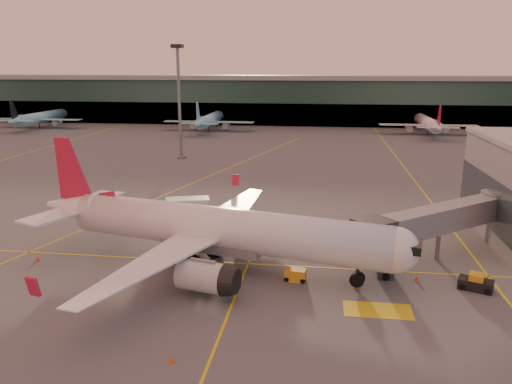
# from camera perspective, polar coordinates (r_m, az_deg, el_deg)

# --- Properties ---
(ground) EXTENTS (600.00, 600.00, 0.00)m
(ground) POSITION_cam_1_polar(r_m,az_deg,el_deg) (51.49, -7.37, -9.96)
(ground) COLOR #4C4F54
(ground) RESTS_ON ground
(taxi_markings) EXTENTS (100.12, 173.00, 0.01)m
(taxi_markings) POSITION_cam_1_polar(r_m,az_deg,el_deg) (94.32, -4.72, 1.33)
(taxi_markings) COLOR yellow
(taxi_markings) RESTS_ON ground
(terminal) EXTENTS (400.00, 20.00, 17.60)m
(terminal) POSITION_cam_1_polar(r_m,az_deg,el_deg) (187.88, 3.91, 10.47)
(terminal) COLOR #19382D
(terminal) RESTS_ON ground
(mast_west_near) EXTENTS (2.40, 2.40, 25.60)m
(mast_west_near) POSITION_cam_1_polar(r_m,az_deg,el_deg) (116.13, -8.80, 11.05)
(mast_west_near) COLOR slate
(mast_west_near) RESTS_ON ground
(distant_aircraft_row) EXTENTS (290.00, 34.00, 13.00)m
(distant_aircraft_row) POSITION_cam_1_polar(r_m,az_deg,el_deg) (168.02, -3.92, 7.03)
(distant_aircraft_row) COLOR #89D4E6
(distant_aircraft_row) RESTS_ON ground
(main_airplane) EXTENTS (42.63, 38.80, 13.00)m
(main_airplane) POSITION_cam_1_polar(r_m,az_deg,el_deg) (53.03, -5.05, -4.26)
(main_airplane) COLOR white
(main_airplane) RESTS_ON ground
(jet_bridge) EXTENTS (20.68, 17.73, 6.26)m
(jet_bridge) POSITION_cam_1_polar(r_m,az_deg,el_deg) (59.49, 21.18, -2.95)
(jet_bridge) COLOR slate
(jet_bridge) RESTS_ON ground
(catering_truck) EXTENTS (6.03, 3.90, 4.32)m
(catering_truck) POSITION_cam_1_polar(r_m,az_deg,el_deg) (65.63, -7.73, -2.30)
(catering_truck) COLOR #AC3318
(catering_truck) RESTS_ON ground
(gpu_cart) EXTENTS (2.23, 1.50, 1.22)m
(gpu_cart) POSITION_cam_1_polar(r_m,az_deg,el_deg) (50.88, 4.54, -9.45)
(gpu_cart) COLOR gold
(gpu_cart) RESTS_ON ground
(pushback_tug) EXTENTS (3.53, 2.69, 1.62)m
(pushback_tug) POSITION_cam_1_polar(r_m,az_deg,el_deg) (53.24, 23.83, -9.51)
(pushback_tug) COLOR black
(pushback_tug) RESTS_ON ground
(cone_nose) EXTENTS (0.43, 0.43, 0.55)m
(cone_nose) POSITION_cam_1_polar(r_m,az_deg,el_deg) (53.31, 17.89, -9.38)
(cone_nose) COLOR #EF440C
(cone_nose) RESTS_ON ground
(cone_tail) EXTENTS (0.43, 0.43, 0.55)m
(cone_tail) POSITION_cam_1_polar(r_m,az_deg,el_deg) (60.75, -23.71, -6.98)
(cone_tail) COLOR #EF440C
(cone_tail) RESTS_ON ground
(cone_wing_right) EXTENTS (0.44, 0.44, 0.57)m
(cone_wing_right) POSITION_cam_1_polar(r_m,az_deg,el_deg) (38.72, -9.67, -18.35)
(cone_wing_right) COLOR #EF440C
(cone_wing_right) RESTS_ON ground
(cone_wing_left) EXTENTS (0.41, 0.41, 0.52)m
(cone_wing_left) POSITION_cam_1_polar(r_m,az_deg,el_deg) (71.19, -1.97, -2.71)
(cone_wing_left) COLOR #EF440C
(cone_wing_left) RESTS_ON ground
(cone_fwd) EXTENTS (0.49, 0.49, 0.62)m
(cone_fwd) POSITION_cam_1_polar(r_m,az_deg,el_deg) (50.23, 11.43, -10.40)
(cone_fwd) COLOR #EF440C
(cone_fwd) RESTS_ON ground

